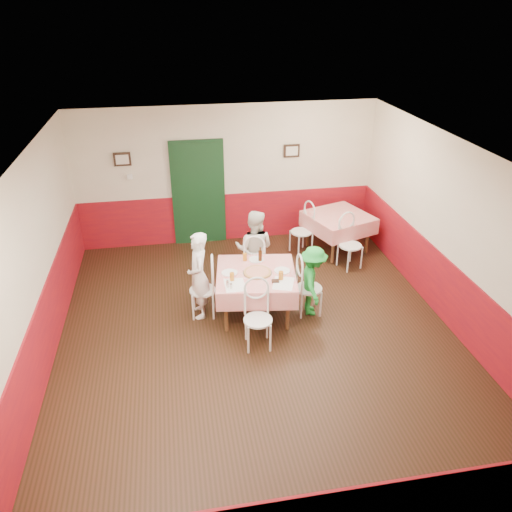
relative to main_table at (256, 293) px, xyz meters
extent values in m
plane|color=black|center=(-0.07, -0.62, -0.38)|extent=(7.00, 7.00, 0.00)
plane|color=white|center=(-0.07, -0.62, 2.42)|extent=(7.00, 7.00, 0.00)
cube|color=beige|center=(-0.07, 2.88, 1.02)|extent=(6.00, 0.10, 2.80)
cube|color=beige|center=(-0.07, -4.12, 1.02)|extent=(6.00, 0.10, 2.80)
cube|color=beige|center=(-3.07, -0.62, 1.02)|extent=(0.10, 7.00, 2.80)
cube|color=beige|center=(2.93, -0.62, 1.02)|extent=(0.10, 7.00, 2.80)
cube|color=maroon|center=(-0.07, 2.86, 0.12)|extent=(6.00, 0.03, 1.00)
cube|color=maroon|center=(-3.06, -0.62, 0.12)|extent=(0.03, 7.00, 1.00)
cube|color=maroon|center=(2.91, -0.62, 0.12)|extent=(0.03, 7.00, 1.00)
cube|color=black|center=(-0.67, 2.83, 0.68)|extent=(0.96, 0.06, 2.10)
cube|color=black|center=(-2.07, 2.83, 1.48)|extent=(0.32, 0.03, 0.26)
cube|color=black|center=(1.23, 2.83, 1.48)|extent=(0.32, 0.03, 0.26)
cube|color=white|center=(-1.97, 2.83, 1.12)|extent=(0.10, 0.03, 0.10)
cube|color=red|center=(0.00, 0.00, 0.00)|extent=(1.38, 1.38, 0.77)
cube|color=red|center=(2.01, 1.97, 0.00)|extent=(1.42, 1.42, 0.77)
cylinder|color=#B74723|center=(0.02, -0.02, 0.40)|extent=(0.48, 0.48, 0.03)
cylinder|color=white|center=(-0.41, 0.05, 0.39)|extent=(0.28, 0.28, 0.01)
cylinder|color=white|center=(0.41, -0.03, 0.39)|extent=(0.28, 0.28, 0.01)
cylinder|color=white|center=(0.08, 0.41, 0.39)|extent=(0.28, 0.28, 0.01)
cylinder|color=#BF7219|center=(-0.40, -0.18, 0.45)|extent=(0.08, 0.08, 0.13)
cylinder|color=#BF7219|center=(0.34, -0.28, 0.45)|extent=(0.08, 0.08, 0.13)
cylinder|color=#BF7219|center=(-0.11, 0.42, 0.45)|extent=(0.08, 0.08, 0.13)
cylinder|color=#381C0A|center=(0.13, 0.35, 0.50)|extent=(0.07, 0.07, 0.22)
cylinder|color=silver|center=(-0.49, -0.38, 0.43)|extent=(0.04, 0.04, 0.09)
cylinder|color=silver|center=(-0.45, -0.42, 0.43)|extent=(0.04, 0.04, 0.09)
cylinder|color=#B23319|center=(-0.49, -0.31, 0.43)|extent=(0.04, 0.04, 0.09)
cube|color=white|center=(-0.38, -0.32, 0.39)|extent=(0.30, 0.40, 0.00)
cube|color=white|center=(0.35, -0.40, 0.39)|extent=(0.42, 0.48, 0.00)
cube|color=black|center=(0.24, -0.33, 0.40)|extent=(0.12, 0.10, 0.02)
imported|color=gray|center=(-0.89, 0.13, 0.35)|extent=(0.37, 0.54, 1.44)
imported|color=gray|center=(0.13, 0.89, 0.34)|extent=(0.84, 0.75, 1.42)
imported|color=gray|center=(0.89, -0.13, 0.21)|extent=(0.55, 0.82, 1.17)
camera|label=1|loc=(-1.19, -6.68, 4.24)|focal=35.00mm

